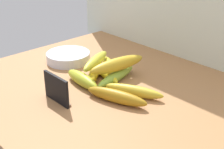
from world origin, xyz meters
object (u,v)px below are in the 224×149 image
Objects in this scene: banana_7 at (117,64)px; banana_3 at (82,79)px; banana_1 at (110,66)px; banana_4 at (116,76)px; banana_2 at (105,73)px; banana_5 at (95,71)px; fruit_bowl at (68,57)px; banana_8 at (96,61)px; chalkboard_sign at (57,90)px; banana_6 at (117,97)px; banana_0 at (134,91)px.

banana_3 is at bearing -113.91° from banana_7.
banana_4 is at bearing -28.16° from banana_1.
banana_2 is 0.79× the size of banana_5.
banana_3 is 0.76× the size of banana_7.
fruit_bowl is 0.78× the size of banana_7.
banana_7 is 1.19× the size of banana_8.
chalkboard_sign is at bearing -73.00° from banana_5.
banana_1 reaches higher than banana_5.
banana_6 is at bearing 45.04° from chalkboard_sign.
banana_1 is at bearing 122.17° from banana_2.
chalkboard_sign is 22.75cm from banana_0.
banana_7 reaches higher than banana_0.
banana_8 is at bearing 174.85° from banana_0.
banana_3 is 15.83cm from banana_6.
banana_3 reaches higher than banana_4.
banana_2 is at bearing 7.96° from banana_8.
banana_3 reaches higher than fruit_bowl.
banana_0 is at bearing -5.15° from banana_8.
fruit_bowl is at bearing 137.96° from chalkboard_sign.
banana_4 is at bearing 17.98° from banana_5.
banana_4 is at bearing 62.20° from banana_3.
banana_5 is at bearing -3.46° from fruit_bowl.
banana_1 is at bearing 76.82° from banana_8.
banana_7 reaches higher than banana_4.
banana_0 is 19.58cm from banana_1.
banana_6 is at bearing -12.91° from fruit_bowl.
banana_0 is 0.89× the size of banana_7.
fruit_bowl reaches higher than banana_5.
banana_0 is 12.69cm from banana_7.
banana_6 is (14.88, -8.68, 0.32)cm from banana_2.
banana_4 is 9.29cm from banana_8.
chalkboard_sign is 0.53× the size of banana_5.
banana_6 is (17.88, -13.45, 0.07)cm from banana_1.
banana_3 is at bearing -95.93° from banana_2.
banana_0 is 1.11× the size of banana_1.
banana_3 is (2.05, -13.88, 0.16)cm from banana_1.
banana_6 reaches higher than banana_0.
banana_2 is (20.15, 0.65, -0.13)cm from fruit_bowl.
banana_2 and banana_5 have the same top height.
banana_1 is at bearing 17.52° from fruit_bowl.
chalkboard_sign is at bearing -134.96° from banana_6.
banana_0 is 18.69cm from banana_5.
banana_8 is at bearing 111.23° from banana_3.
banana_4 reaches higher than banana_2.
banana_2 is 0.94× the size of banana_8.
banana_3 is at bearing -81.59° from banana_1.
banana_7 is (7.34, 3.49, 3.94)cm from banana_5.
banana_5 is (-18.68, 0.69, -0.05)cm from banana_0.
banana_2 is 0.79× the size of banana_7.
banana_5 is at bearing 107.00° from chalkboard_sign.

